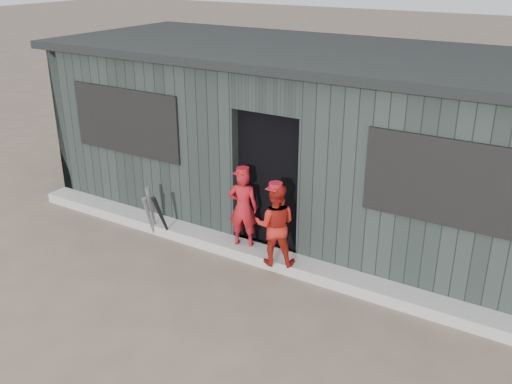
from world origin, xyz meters
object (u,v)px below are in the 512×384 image
Objects in this scene: bat_right at (162,218)px; player_grey_back at (292,202)px; player_red_right at (275,225)px; bat_mid at (152,210)px; dugout at (315,138)px; player_red_left at (243,208)px; bat_left at (149,216)px.

player_grey_back is (1.63, 0.88, 0.29)m from bat_right.
bat_mid is at bearing -25.28° from player_red_right.
player_grey_back reaches higher than player_red_right.
bat_right is 0.58× the size of player_grey_back.
bat_right is at bearing -20.71° from bat_mid.
dugout reaches higher than player_grey_back.
dugout is at bearing 53.44° from bat_right.
player_red_left is (1.48, 0.18, 0.32)m from bat_mid.
dugout is (0.24, 1.65, 0.59)m from player_red_left.
player_red_right is 2.00m from dugout.
player_grey_back is 0.16× the size of dugout.
player_red_left is 0.66m from player_red_right.
player_red_left reaches higher than bat_left.
bat_left is 0.08× the size of dugout.
player_red_left is (1.20, 0.29, 0.33)m from bat_right.
bat_left is 0.52× the size of player_grey_back.
player_grey_back is 1.25m from dugout.
bat_left is 2.74m from dugout.
bat_mid is at bearing 159.29° from bat_right.
dugout is at bearing 46.82° from bat_mid.
player_grey_back reaches higher than bat_left.
player_red_right is at bearing 2.17° from bat_right.
player_red_right is at bearing -78.30° from dugout.
player_red_left is at bearing -43.60° from player_red_right.
bat_right is 1.86m from player_red_right.
bat_mid reaches higher than bat_right.
player_grey_back is at bearing 28.25° from bat_right.
player_red_left reaches higher than bat_right.
dugout reaches higher than bat_right.
player_red_left is at bearing 11.72° from bat_left.
player_grey_back is (1.87, 0.89, 0.33)m from bat_left.
player_grey_back reaches higher than bat_right.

